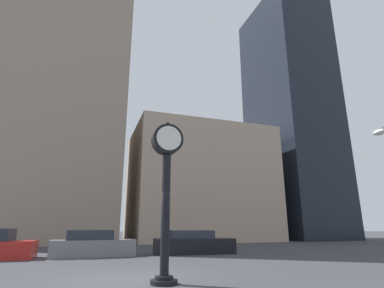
# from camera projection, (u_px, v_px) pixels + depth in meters

# --- Properties ---
(ground_plane) EXTENTS (200.00, 200.00, 0.00)m
(ground_plane) POSITION_uv_depth(u_px,v_px,m) (127.00, 280.00, 9.00)
(ground_plane) COLOR #38383D
(building_tall_tower) EXTENTS (14.44, 12.00, 30.87)m
(building_tall_tower) POSITION_uv_depth(u_px,v_px,m) (56.00, 97.00, 33.24)
(building_tall_tower) COLOR gray
(building_tall_tower) RESTS_ON ground_plane
(building_storefront_row) EXTENTS (15.78, 12.00, 12.75)m
(building_storefront_row) POSITION_uv_depth(u_px,v_px,m) (198.00, 185.00, 36.01)
(building_storefront_row) COLOR tan
(building_storefront_row) RESTS_ON ground_plane
(building_glass_modern) EXTENTS (8.49, 12.00, 34.70)m
(building_glass_modern) POSITION_uv_depth(u_px,v_px,m) (289.00, 114.00, 43.32)
(building_glass_modern) COLOR black
(building_glass_modern) RESTS_ON ground_plane
(street_clock) EXTENTS (0.94, 0.77, 4.75)m
(street_clock) POSITION_uv_depth(u_px,v_px,m) (166.00, 179.00, 9.03)
(street_clock) COLOR black
(street_clock) RESTS_ON ground_plane
(car_grey) EXTENTS (4.39, 1.96, 1.37)m
(car_grey) POSITION_uv_depth(u_px,v_px,m) (92.00, 245.00, 16.09)
(car_grey) COLOR slate
(car_grey) RESTS_ON ground_plane
(car_black) EXTENTS (4.76, 1.96, 1.33)m
(car_black) POSITION_uv_depth(u_px,v_px,m) (193.00, 244.00, 17.75)
(car_black) COLOR black
(car_black) RESTS_ON ground_plane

